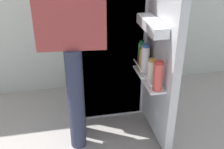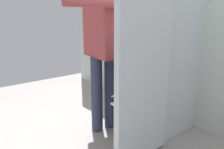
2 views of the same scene
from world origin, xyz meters
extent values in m
plane|color=gray|center=(0.00, 0.00, 0.00)|extent=(5.17, 5.17, 0.00)
cube|color=silver|center=(0.00, 0.55, 0.86)|extent=(0.60, 0.61, 1.72)
cube|color=white|center=(0.00, 0.25, 0.86)|extent=(0.56, 0.01, 1.68)
cube|color=white|center=(0.00, 0.30, 0.86)|extent=(0.52, 0.09, 0.01)
cube|color=silver|center=(0.33, -0.04, 0.85)|extent=(0.06, 0.58, 1.65)
cube|color=white|center=(0.24, -0.04, 0.52)|extent=(0.12, 0.45, 0.01)
cylinder|color=silver|center=(0.19, -0.04, 0.58)|extent=(0.01, 0.44, 0.01)
cube|color=white|center=(0.24, -0.04, 0.93)|extent=(0.11, 0.39, 0.07)
cylinder|color=white|center=(0.23, 0.04, 0.63)|extent=(0.06, 0.06, 0.22)
cylinder|color=#335BB2|center=(0.23, 0.04, 0.75)|extent=(0.05, 0.05, 0.02)
cylinder|color=#EDE5CC|center=(0.24, -0.10, 0.61)|extent=(0.06, 0.06, 0.16)
cylinder|color=#B78933|center=(0.24, -0.10, 0.70)|extent=(0.05, 0.05, 0.02)
cylinder|color=#DB4C47|center=(0.24, -0.22, 0.63)|extent=(0.07, 0.07, 0.20)
cylinder|color=#B22D28|center=(0.24, -0.22, 0.73)|extent=(0.06, 0.06, 0.02)
cylinder|color=brown|center=(0.24, 0.14, 0.60)|extent=(0.07, 0.07, 0.16)
cylinder|color=black|center=(0.24, 0.14, 0.69)|extent=(0.06, 0.06, 0.02)
cylinder|color=tan|center=(0.23, 0.07, 0.62)|extent=(0.07, 0.07, 0.18)
cylinder|color=#996623|center=(0.23, 0.07, 0.72)|extent=(0.06, 0.06, 0.02)
cylinder|color=green|center=(0.23, 0.15, 0.63)|extent=(0.05, 0.05, 0.20)
cylinder|color=#195B28|center=(0.23, 0.15, 0.74)|extent=(0.04, 0.04, 0.02)
cylinder|color=#2D334C|center=(-0.30, 0.10, 0.40)|extent=(0.12, 0.12, 0.81)
cylinder|color=#2D334C|center=(-0.31, -0.06, 0.40)|extent=(0.12, 0.12, 0.81)
cube|color=#9E3D3D|center=(-0.30, 0.02, 1.10)|extent=(0.47, 0.27, 0.57)
camera|label=1|loc=(-0.40, -1.79, 1.52)|focal=44.90mm
camera|label=2|loc=(1.49, -1.29, 1.21)|focal=35.11mm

